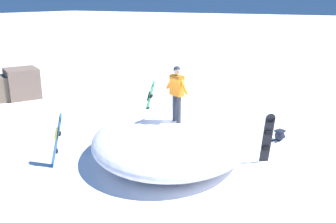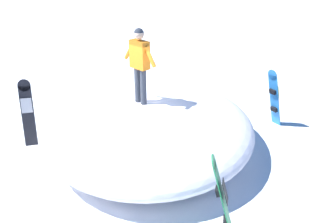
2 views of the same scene
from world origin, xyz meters
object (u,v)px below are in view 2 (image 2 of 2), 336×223
snowboarder_standing (140,59)px  snowboard_secondary_upright (28,112)px  snowboard_tertiary_upright (274,97)px  snowboard_primary_upright (223,201)px

snowboarder_standing → snowboard_secondary_upright: 3.05m
snowboard_secondary_upright → snowboard_tertiary_upright: snowboard_secondary_upright is taller
snowboarder_standing → snowboard_secondary_upright: snowboarder_standing is taller
snowboarder_standing → snowboard_secondary_upright: bearing=-161.8°
snowboard_secondary_upright → snowboard_tertiary_upright: size_ratio=1.00×
snowboard_primary_upright → snowboard_tertiary_upright: size_ratio=1.04×
snowboard_primary_upright → snowboard_secondary_upright: snowboard_primary_upright is taller
snowboard_tertiary_upright → snowboard_primary_upright: bearing=-90.9°
snowboarder_standing → snowboard_secondary_upright: size_ratio=1.07×
snowboard_primary_upright → snowboard_secondary_upright: size_ratio=1.04×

